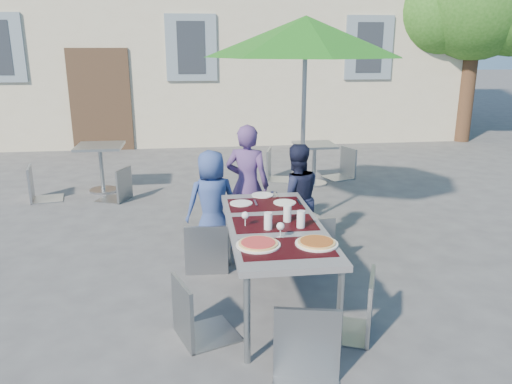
{
  "coord_description": "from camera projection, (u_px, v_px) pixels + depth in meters",
  "views": [
    {
      "loc": [
        -0.07,
        -3.84,
        2.21
      ],
      "look_at": [
        0.57,
        1.05,
        0.78
      ],
      "focal_mm": 35.0,
      "sensor_mm": 36.0,
      "label": 1
    }
  ],
  "objects": [
    {
      "name": "ground",
      "position": [
        206.0,
        315.0,
        4.29
      ],
      "size": [
        90.0,
        90.0,
        0.0
      ],
      "primitive_type": "plane",
      "color": "#424244",
      "rests_on": "ground"
    },
    {
      "name": "tree",
      "position": [
        478.0,
        0.0,
        11.37
      ],
      "size": [
        3.6,
        3.0,
        4.7
      ],
      "color": "#462E1E",
      "rests_on": "ground"
    },
    {
      "name": "dining_table",
      "position": [
        275.0,
        230.0,
        4.31
      ],
      "size": [
        0.8,
        1.85,
        0.76
      ],
      "color": "#494A4F",
      "rests_on": "ground"
    },
    {
      "name": "pizza_near_left",
      "position": [
        258.0,
        244.0,
        3.81
      ],
      "size": [
        0.34,
        0.34,
        0.03
      ],
      "color": "white",
      "rests_on": "dining_table"
    },
    {
      "name": "pizza_near_right",
      "position": [
        317.0,
        243.0,
        3.83
      ],
      "size": [
        0.33,
        0.33,
        0.03
      ],
      "color": "white",
      "rests_on": "dining_table"
    },
    {
      "name": "glassware",
      "position": [
        281.0,
        219.0,
        4.18
      ],
      "size": [
        0.53,
        0.43,
        0.15
      ],
      "color": "silver",
      "rests_on": "dining_table"
    },
    {
      "name": "place_settings",
      "position": [
        263.0,
        200.0,
        4.92
      ],
      "size": [
        0.68,
        0.5,
        0.01
      ],
      "color": "white",
      "rests_on": "dining_table"
    },
    {
      "name": "child_0",
      "position": [
        212.0,
        203.0,
        5.44
      ],
      "size": [
        0.64,
        0.5,
        1.16
      ],
      "primitive_type": "imported",
      "rotation": [
        0.0,
        0.0,
        3.4
      ],
      "color": "navy",
      "rests_on": "ground"
    },
    {
      "name": "child_1",
      "position": [
        247.0,
        185.0,
        5.71
      ],
      "size": [
        0.6,
        0.5,
        1.39
      ],
      "primitive_type": "imported",
      "rotation": [
        0.0,
        0.0,
        2.76
      ],
      "color": "#4F366E",
      "rests_on": "ground"
    },
    {
      "name": "child_2",
      "position": [
        295.0,
        198.0,
        5.51
      ],
      "size": [
        0.62,
        0.39,
        1.22
      ],
      "primitive_type": "imported",
      "rotation": [
        0.0,
        0.0,
        3.22
      ],
      "color": "#171B34",
      "rests_on": "ground"
    },
    {
      "name": "chair_0",
      "position": [
        206.0,
        217.0,
        4.99
      ],
      "size": [
        0.46,
        0.46,
        0.98
      ],
      "color": "gray",
      "rests_on": "ground"
    },
    {
      "name": "chair_1",
      "position": [
        273.0,
        216.0,
        5.22
      ],
      "size": [
        0.5,
        0.51,
        0.88
      ],
      "color": "gray",
      "rests_on": "ground"
    },
    {
      "name": "chair_2",
      "position": [
        310.0,
        209.0,
        5.08
      ],
      "size": [
        0.51,
        0.51,
        1.06
      ],
      "color": "gray",
      "rests_on": "ground"
    },
    {
      "name": "chair_3",
      "position": [
        194.0,
        273.0,
        3.78
      ],
      "size": [
        0.55,
        0.55,
        0.97
      ],
      "color": "gray",
      "rests_on": "ground"
    },
    {
      "name": "chair_4",
      "position": [
        359.0,
        267.0,
        3.85
      ],
      "size": [
        0.58,
        0.58,
        0.99
      ],
      "color": "gray",
      "rests_on": "ground"
    },
    {
      "name": "chair_5",
      "position": [
        308.0,
        308.0,
        3.19
      ],
      "size": [
        0.54,
        0.55,
        1.03
      ],
      "color": "gray",
      "rests_on": "ground"
    },
    {
      "name": "patio_umbrella",
      "position": [
        306.0,
        39.0,
        5.83
      ],
      "size": [
        2.39,
        2.39,
        2.57
      ],
      "color": "#AAACB2",
      "rests_on": "ground"
    },
    {
      "name": "cafe_table_0",
      "position": [
        101.0,
        160.0,
        7.81
      ],
      "size": [
        0.7,
        0.7,
        0.75
      ],
      "color": "#AAACB2",
      "rests_on": "ground"
    },
    {
      "name": "bg_chair_l_0",
      "position": [
        36.0,
        162.0,
        7.34
      ],
      "size": [
        0.52,
        0.51,
        0.99
      ],
      "color": "#91959C",
      "rests_on": "ground"
    },
    {
      "name": "bg_chair_r_0",
      "position": [
        117.0,
        164.0,
        7.35
      ],
      "size": [
        0.55,
        0.55,
        0.94
      ],
      "color": "gray",
      "rests_on": "ground"
    },
    {
      "name": "cafe_table_1",
      "position": [
        314.0,
        158.0,
        8.24
      ],
      "size": [
        0.65,
        0.65,
        0.69
      ],
      "color": "#AAACB2",
      "rests_on": "ground"
    },
    {
      "name": "bg_chair_l_1",
      "position": [
        275.0,
        146.0,
        8.48
      ],
      "size": [
        0.56,
        0.56,
        1.02
      ],
      "color": "#8F969A",
      "rests_on": "ground"
    },
    {
      "name": "bg_chair_r_1",
      "position": [
        344.0,
        145.0,
        8.66
      ],
      "size": [
        0.56,
        0.56,
        1.0
      ],
      "color": "#90979B",
      "rests_on": "ground"
    }
  ]
}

